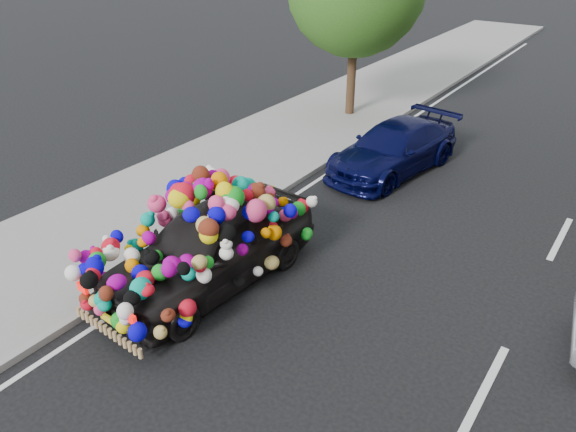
% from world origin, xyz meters
% --- Properties ---
extents(ground, '(100.00, 100.00, 0.00)m').
position_xyz_m(ground, '(0.00, 0.00, 0.00)').
color(ground, black).
rests_on(ground, ground).
extents(sidewalk, '(4.00, 60.00, 0.12)m').
position_xyz_m(sidewalk, '(-4.30, 0.00, 0.06)').
color(sidewalk, gray).
rests_on(sidewalk, ground).
extents(kerb, '(0.15, 60.00, 0.13)m').
position_xyz_m(kerb, '(-2.35, 0.00, 0.07)').
color(kerb, gray).
rests_on(kerb, ground).
extents(lane_markings, '(6.00, 50.00, 0.01)m').
position_xyz_m(lane_markings, '(3.60, 0.00, 0.01)').
color(lane_markings, silver).
rests_on(lane_markings, ground).
extents(plush_art_car, '(2.42, 4.63, 2.11)m').
position_xyz_m(plush_art_car, '(-1.28, -0.15, 1.08)').
color(plush_art_car, black).
rests_on(plush_art_car, ground).
extents(navy_sedan, '(2.37, 4.44, 1.23)m').
position_xyz_m(navy_sedan, '(-0.74, 6.22, 0.61)').
color(navy_sedan, '#040631').
rests_on(navy_sedan, ground).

